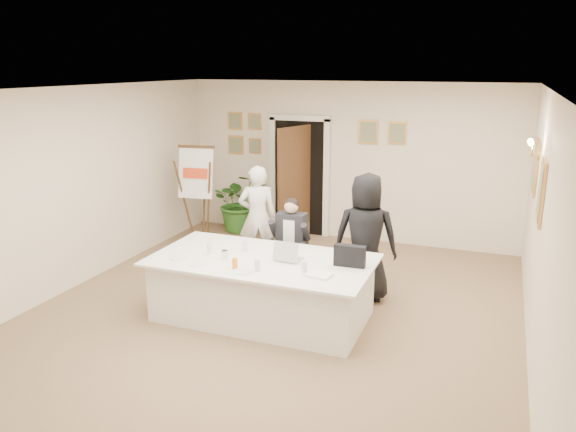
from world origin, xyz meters
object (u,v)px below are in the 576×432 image
at_px(flip_chart, 199,201).
at_px(steel_jug, 225,255).
at_px(standing_man, 258,217).
at_px(paper_stack, 319,275).
at_px(standing_woman, 366,237).
at_px(seated_man, 290,243).
at_px(potted_palm, 240,202).
at_px(oj_glass, 235,264).
at_px(laptop_bag, 350,256).
at_px(laptop, 289,249).
at_px(conference_table, 262,288).

bearing_deg(flip_chart, steel_jug, -54.25).
xyz_separation_m(standing_man, paper_stack, (1.64, -2.00, -0.01)).
bearing_deg(standing_woman, seated_man, -13.48).
bearing_deg(potted_palm, standing_woman, -37.86).
distance_m(standing_man, oj_glass, 2.23).
relative_size(potted_palm, laptop_bag, 3.06).
relative_size(flip_chart, standing_man, 1.08).
bearing_deg(potted_palm, standing_man, -56.24).
xyz_separation_m(flip_chart, standing_man, (1.36, -0.57, -0.00)).
distance_m(flip_chart, standing_man, 1.47).
relative_size(standing_man, standing_woman, 0.93).
bearing_deg(steel_jug, flip_chart, 125.75).
height_order(laptop, laptop_bag, laptop).
distance_m(oj_glass, steel_jug, 0.38).
bearing_deg(standing_woman, paper_stack, 70.68).
bearing_deg(paper_stack, laptop, 141.74).
height_order(seated_man, flip_chart, flip_chart).
bearing_deg(oj_glass, conference_table, 70.93).
bearing_deg(flip_chart, conference_table, -46.14).
bearing_deg(conference_table, potted_palm, 119.86).
xyz_separation_m(seated_man, laptop, (0.36, -1.00, 0.27)).
bearing_deg(conference_table, oj_glass, -109.07).
xyz_separation_m(standing_woman, laptop, (-0.73, -0.94, 0.05)).
relative_size(standing_woman, paper_stack, 5.96).
relative_size(flip_chart, paper_stack, 5.97).
distance_m(standing_woman, laptop_bag, 0.91).
relative_size(seated_man, potted_palm, 1.14).
bearing_deg(flip_chart, laptop_bag, -33.34).
height_order(conference_table, steel_jug, steel_jug).
bearing_deg(standing_man, steel_jug, 76.96).
height_order(conference_table, seated_man, seated_man).
relative_size(seated_man, standing_woman, 0.75).
relative_size(flip_chart, steel_jug, 15.72).
relative_size(conference_table, seated_man, 2.10).
bearing_deg(paper_stack, conference_table, 159.46).
distance_m(seated_man, standing_woman, 1.11).
distance_m(standing_woman, laptop, 1.19).
bearing_deg(potted_palm, paper_stack, -53.03).
height_order(flip_chart, laptop_bag, flip_chart).
relative_size(conference_table, oj_glass, 20.92).
height_order(standing_man, potted_palm, standing_man).
xyz_separation_m(potted_palm, laptop_bag, (2.98, -3.21, 0.34)).
height_order(laptop_bag, oj_glass, laptop_bag).
bearing_deg(conference_table, standing_woman, 44.67).
relative_size(standing_man, paper_stack, 5.53).
relative_size(laptop, oj_glass, 2.64).
relative_size(paper_stack, oj_glass, 2.23).
bearing_deg(potted_palm, laptop, -55.44).
distance_m(flip_chart, potted_palm, 1.13).
bearing_deg(standing_man, paper_stack, 104.49).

